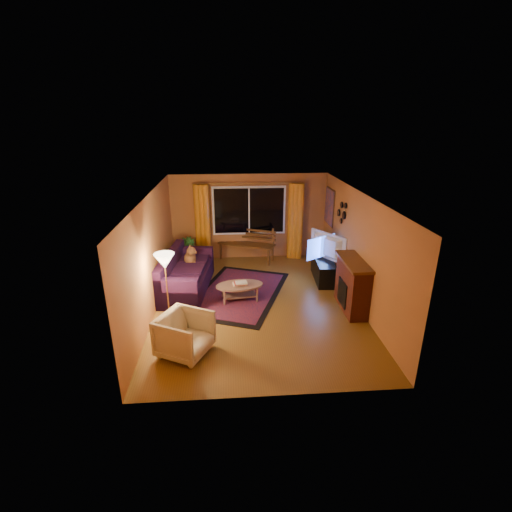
{
  "coord_description": "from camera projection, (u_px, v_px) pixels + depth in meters",
  "views": [
    {
      "loc": [
        -0.59,
        -7.52,
        4.03
      ],
      "look_at": [
        0.0,
        0.3,
        1.05
      ],
      "focal_mm": 26.0,
      "sensor_mm": 36.0,
      "label": 1
    }
  ],
  "objects": [
    {
      "name": "ceiling",
      "position": [
        257.0,
        195.0,
        7.59
      ],
      "size": [
        4.5,
        6.0,
        0.02
      ],
      "primitive_type": "cube",
      "color": "white",
      "rests_on": "ground"
    },
    {
      "name": "fireplace",
      "position": [
        352.0,
        286.0,
        8.06
      ],
      "size": [
        0.4,
        1.2,
        1.1
      ],
      "primitive_type": "cube",
      "color": "maroon",
      "rests_on": "ground"
    },
    {
      "name": "wall_left",
      "position": [
        151.0,
        255.0,
        7.88
      ],
      "size": [
        0.02,
        6.0,
        2.5
      ],
      "primitive_type": "cube",
      "color": "#BB7139",
      "rests_on": "ground"
    },
    {
      "name": "window",
      "position": [
        249.0,
        211.0,
        10.71
      ],
      "size": [
        2.0,
        0.02,
        1.3
      ],
      "primitive_type": "cube",
      "color": "black",
      "rests_on": "wall_back"
    },
    {
      "name": "wall_right",
      "position": [
        359.0,
        250.0,
        8.2
      ],
      "size": [
        0.02,
        6.0,
        2.5
      ],
      "primitive_type": "cube",
      "color": "#BB7139",
      "rests_on": "ground"
    },
    {
      "name": "television",
      "position": [
        325.0,
        247.0,
        9.43
      ],
      "size": [
        0.77,
        1.1,
        0.69
      ],
      "primitive_type": "imported",
      "rotation": [
        0.0,
        0.0,
        2.13
      ],
      "color": "black",
      "rests_on": "tv_console"
    },
    {
      "name": "tv_console",
      "position": [
        323.0,
        269.0,
        9.65
      ],
      "size": [
        0.53,
        1.35,
        0.55
      ],
      "primitive_type": "cube",
      "rotation": [
        0.0,
        0.0,
        -0.07
      ],
      "color": "black",
      "rests_on": "ground"
    },
    {
      "name": "curtain_left",
      "position": [
        203.0,
        223.0,
        10.67
      ],
      "size": [
        0.36,
        0.36,
        2.24
      ],
      "primitive_type": "cylinder",
      "color": "orange",
      "rests_on": "ground"
    },
    {
      "name": "curtain_right",
      "position": [
        295.0,
        221.0,
        10.86
      ],
      "size": [
        0.36,
        0.36,
        2.24
      ],
      "primitive_type": "cylinder",
      "color": "orange",
      "rests_on": "ground"
    },
    {
      "name": "mirror_cluster",
      "position": [
        341.0,
        211.0,
        9.21
      ],
      "size": [
        0.06,
        0.6,
        0.56
      ],
      "primitive_type": null,
      "color": "black",
      "rests_on": "wall_right"
    },
    {
      "name": "floor_lamp",
      "position": [
        167.0,
        290.0,
        7.36
      ],
      "size": [
        0.33,
        0.33,
        1.56
      ],
      "primitive_type": "cylinder",
      "rotation": [
        0.0,
        0.0,
        -0.35
      ],
      "color": "#BF8C3F",
      "rests_on": "ground"
    },
    {
      "name": "rug",
      "position": [
        239.0,
        293.0,
        8.97
      ],
      "size": [
        2.79,
        3.42,
        0.02
      ],
      "primitive_type": "cube",
      "rotation": [
        0.0,
        0.0,
        -0.36
      ],
      "color": "maroon",
      "rests_on": "ground"
    },
    {
      "name": "coffee_table",
      "position": [
        240.0,
        292.0,
        8.58
      ],
      "size": [
        1.2,
        1.2,
        0.39
      ],
      "primitive_type": "cylinder",
      "rotation": [
        0.0,
        0.0,
        0.12
      ],
      "color": "#976D5B",
      "rests_on": "ground"
    },
    {
      "name": "dog",
      "position": [
        190.0,
        256.0,
        9.43
      ],
      "size": [
        0.31,
        0.42,
        0.44
      ],
      "primitive_type": null,
      "rotation": [
        0.0,
        0.0,
        -0.04
      ],
      "color": "#925830",
      "rests_on": "sofa"
    },
    {
      "name": "bench",
      "position": [
        247.0,
        252.0,
        10.95
      ],
      "size": [
        1.71,
        1.14,
        0.5
      ],
      "primitive_type": "cube",
      "rotation": [
        0.0,
        0.0,
        -0.43
      ],
      "color": "#502E11",
      "rests_on": "ground"
    },
    {
      "name": "potted_plant",
      "position": [
        188.0,
        251.0,
        10.58
      ],
      "size": [
        0.45,
        0.45,
        0.8
      ],
      "primitive_type": "imported",
      "rotation": [
        0.0,
        0.0,
        -0.02
      ],
      "color": "#235B1E",
      "rests_on": "ground"
    },
    {
      "name": "sofa",
      "position": [
        187.0,
        272.0,
        9.02
      ],
      "size": [
        1.24,
        2.38,
        0.92
      ],
      "primitive_type": "cube",
      "rotation": [
        0.0,
        0.0,
        -0.12
      ],
      "color": "black",
      "rests_on": "ground"
    },
    {
      "name": "floor",
      "position": [
        257.0,
        304.0,
        8.48
      ],
      "size": [
        4.5,
        6.0,
        0.02
      ],
      "primitive_type": "cube",
      "color": "brown",
      "rests_on": "ground"
    },
    {
      "name": "painting",
      "position": [
        329.0,
        207.0,
        10.33
      ],
      "size": [
        0.04,
        0.76,
        0.96
      ],
      "primitive_type": "cube",
      "color": "#D0592D",
      "rests_on": "wall_right"
    },
    {
      "name": "curtain_rod",
      "position": [
        249.0,
        183.0,
        10.38
      ],
      "size": [
        3.2,
        0.03,
        0.03
      ],
      "primitive_type": "cylinder",
      "rotation": [
        0.0,
        1.57,
        0.0
      ],
      "color": "#BF8C3F",
      "rests_on": "wall_back"
    },
    {
      "name": "wall_back",
      "position": [
        249.0,
        217.0,
        10.84
      ],
      "size": [
        4.5,
        0.02,
        2.5
      ],
      "primitive_type": "cube",
      "color": "#BB7139",
      "rests_on": "ground"
    },
    {
      "name": "armchair",
      "position": [
        185.0,
        333.0,
        6.56
      ],
      "size": [
        1.07,
        1.09,
        0.85
      ],
      "primitive_type": "imported",
      "rotation": [
        0.0,
        0.0,
        1.1
      ],
      "color": "beige",
      "rests_on": "ground"
    }
  ]
}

